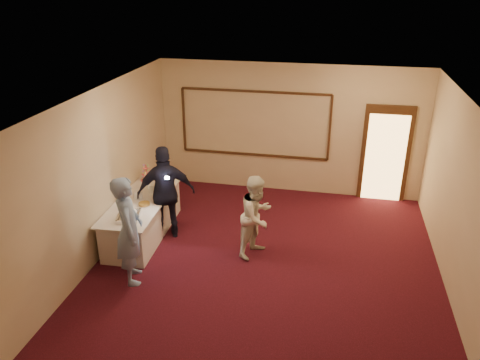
% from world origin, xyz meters
% --- Properties ---
extents(floor, '(7.00, 7.00, 0.00)m').
position_xyz_m(floor, '(0.00, 0.00, 0.00)').
color(floor, black).
rests_on(floor, ground).
extents(room_walls, '(6.04, 7.04, 3.02)m').
position_xyz_m(room_walls, '(0.00, 0.00, 2.03)').
color(room_walls, beige).
rests_on(room_walls, floor).
extents(wall_molding, '(3.45, 0.04, 1.55)m').
position_xyz_m(wall_molding, '(-0.80, 3.47, 1.60)').
color(wall_molding, '#381C10').
rests_on(wall_molding, room_walls).
extents(doorway, '(1.05, 0.07, 2.20)m').
position_xyz_m(doorway, '(2.15, 3.45, 1.08)').
color(doorway, '#381C10').
rests_on(doorway, floor).
extents(buffet_table, '(1.01, 2.41, 0.77)m').
position_xyz_m(buffet_table, '(-2.54, 0.81, 0.39)').
color(buffet_table, white).
rests_on(buffet_table, floor).
extents(pavlova_tray, '(0.47, 0.55, 0.19)m').
position_xyz_m(pavlova_tray, '(-2.47, 0.08, 0.85)').
color(pavlova_tray, silver).
rests_on(pavlova_tray, buffet_table).
extents(cupcake_stand, '(0.26, 0.26, 0.39)m').
position_xyz_m(cupcake_stand, '(-2.78, 1.71, 0.91)').
color(cupcake_stand, '#E85763').
rests_on(cupcake_stand, buffet_table).
extents(plate_stack_a, '(0.18, 0.18, 0.15)m').
position_xyz_m(plate_stack_a, '(-2.62, 0.86, 0.84)').
color(plate_stack_a, white).
rests_on(plate_stack_a, buffet_table).
extents(plate_stack_b, '(0.20, 0.20, 0.17)m').
position_xyz_m(plate_stack_b, '(-2.44, 1.21, 0.85)').
color(plate_stack_b, white).
rests_on(plate_stack_b, buffet_table).
extents(tart, '(0.25, 0.25, 0.05)m').
position_xyz_m(tart, '(-2.39, 0.60, 0.79)').
color(tart, white).
rests_on(tart, buffet_table).
extents(man, '(0.69, 0.81, 1.88)m').
position_xyz_m(man, '(-2.14, -0.60, 0.94)').
color(man, '#81A4DA').
rests_on(man, floor).
extents(woman, '(0.86, 0.93, 1.54)m').
position_xyz_m(woman, '(-0.24, 0.61, 0.77)').
color(woman, white).
rests_on(woman, floor).
extents(guest, '(1.18, 0.85, 1.87)m').
position_xyz_m(guest, '(-2.05, 0.88, 0.93)').
color(guest, black).
rests_on(guest, floor).
extents(camera_flash, '(0.08, 0.06, 0.05)m').
position_xyz_m(camera_flash, '(-1.90, 0.62, 1.37)').
color(camera_flash, white).
rests_on(camera_flash, guest).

